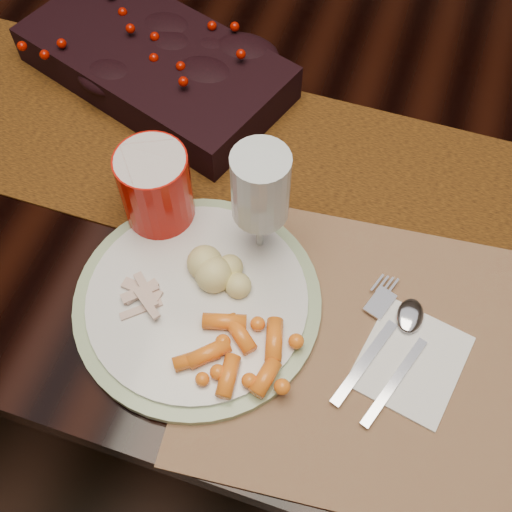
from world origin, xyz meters
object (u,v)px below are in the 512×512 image
(centerpiece, at_px, (155,58))
(wine_glass, at_px, (260,210))
(mashed_potatoes, at_px, (223,266))
(napkin, at_px, (411,361))
(baby_carrots, at_px, (238,351))
(turkey_shreds, at_px, (148,301))
(dining_table, at_px, (301,266))
(red_cup, at_px, (156,191))
(placemat_main, at_px, (405,361))
(dinner_plate, at_px, (197,301))

(centerpiece, height_order, wine_glass, wine_glass)
(mashed_potatoes, height_order, napkin, mashed_potatoes)
(baby_carrots, bearing_deg, mashed_potatoes, 118.62)
(turkey_shreds, bearing_deg, dining_table, 70.96)
(centerpiece, bearing_deg, turkey_shreds, -68.35)
(mashed_potatoes, distance_m, red_cup, 0.13)
(baby_carrots, bearing_deg, napkin, 17.60)
(red_cup, bearing_deg, centerpiece, 114.33)
(mashed_potatoes, relative_size, wine_glass, 0.47)
(placemat_main, relative_size, turkey_shreds, 6.67)
(dining_table, xyz_separation_m, centerpiece, (-0.26, 0.03, 0.42))
(baby_carrots, distance_m, turkey_shreds, 0.12)
(dining_table, relative_size, napkin, 14.10)
(baby_carrots, height_order, mashed_potatoes, mashed_potatoes)
(baby_carrots, height_order, napkin, baby_carrots)
(baby_carrots, distance_m, mashed_potatoes, 0.11)
(red_cup, xyz_separation_m, wine_glass, (0.14, -0.00, 0.03))
(dining_table, bearing_deg, baby_carrots, -89.02)
(napkin, relative_size, red_cup, 1.05)
(placemat_main, xyz_separation_m, baby_carrots, (-0.18, -0.06, 0.03))
(napkin, bearing_deg, turkey_shreds, -162.30)
(dining_table, relative_size, wine_glass, 9.73)
(dining_table, height_order, napkin, napkin)
(placemat_main, height_order, red_cup, red_cup)
(napkin, height_order, red_cup, red_cup)
(mashed_potatoes, bearing_deg, dining_table, 80.78)
(baby_carrots, xyz_separation_m, napkin, (0.19, 0.06, -0.02))
(centerpiece, xyz_separation_m, wine_glass, (0.24, -0.24, 0.05))
(dinner_plate, height_order, napkin, dinner_plate)
(dinner_plate, xyz_separation_m, napkin, (0.26, 0.01, -0.01))
(centerpiece, relative_size, placemat_main, 0.79)
(dinner_plate, xyz_separation_m, mashed_potatoes, (0.02, 0.04, 0.03))
(placemat_main, xyz_separation_m, wine_glass, (-0.21, 0.09, 0.09))
(napkin, xyz_separation_m, wine_glass, (-0.21, 0.09, 0.09))
(dining_table, bearing_deg, mashed_potatoes, -99.22)
(centerpiece, height_order, red_cup, red_cup)
(mashed_potatoes, bearing_deg, placemat_main, -7.73)
(mashed_potatoes, distance_m, napkin, 0.24)
(dining_table, bearing_deg, placemat_main, -57.68)
(centerpiece, bearing_deg, placemat_main, -36.34)
(dinner_plate, distance_m, baby_carrots, 0.09)
(turkey_shreds, bearing_deg, wine_glass, 51.42)
(turkey_shreds, height_order, napkin, turkey_shreds)
(mashed_potatoes, bearing_deg, baby_carrots, -61.38)
(dinner_plate, distance_m, napkin, 0.26)
(placemat_main, relative_size, baby_carrots, 4.84)
(red_cup, bearing_deg, placemat_main, -15.36)
(centerpiece, distance_m, turkey_shreds, 0.39)
(turkey_shreds, bearing_deg, red_cup, 106.43)
(placemat_main, xyz_separation_m, dinner_plate, (-0.25, -0.01, 0.01))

